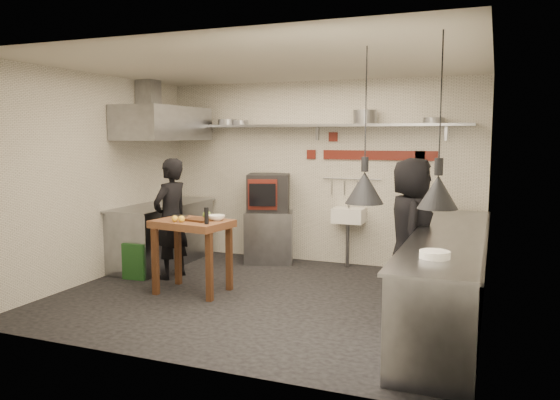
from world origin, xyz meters
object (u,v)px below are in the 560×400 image
at_px(oven_stand, 269,236).
at_px(green_bin, 139,260).
at_px(combi_oven, 269,193).
at_px(chef_right, 411,229).
at_px(prep_table, 193,256).
at_px(chef_left, 171,219).

bearing_deg(oven_stand, green_bin, -147.39).
bearing_deg(combi_oven, chef_right, -45.33).
height_order(oven_stand, combi_oven, combi_oven).
xyz_separation_m(oven_stand, prep_table, (-0.24, -1.94, 0.06)).
bearing_deg(chef_right, chef_left, 82.79).
bearing_deg(prep_table, green_bin, 170.03).
xyz_separation_m(oven_stand, chef_right, (2.35, -1.24, 0.46)).
bearing_deg(green_bin, prep_table, -18.09).
relative_size(combi_oven, prep_table, 0.68).
distance_m(oven_stand, chef_left, 1.72).
xyz_separation_m(green_bin, chef_left, (0.43, 0.17, 0.58)).
relative_size(oven_stand, chef_left, 0.48).
bearing_deg(chef_left, oven_stand, 157.77).
bearing_deg(chef_right, prep_table, 94.78).
relative_size(combi_oven, chef_right, 0.37).
bearing_deg(combi_oven, prep_table, -114.57).
distance_m(oven_stand, green_bin, 2.06).
bearing_deg(green_bin, combi_oven, 50.47).
relative_size(oven_stand, prep_table, 0.87).
relative_size(oven_stand, combi_oven, 1.27).
bearing_deg(chef_left, green_bin, -58.60).
bearing_deg(green_bin, chef_left, 21.71).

